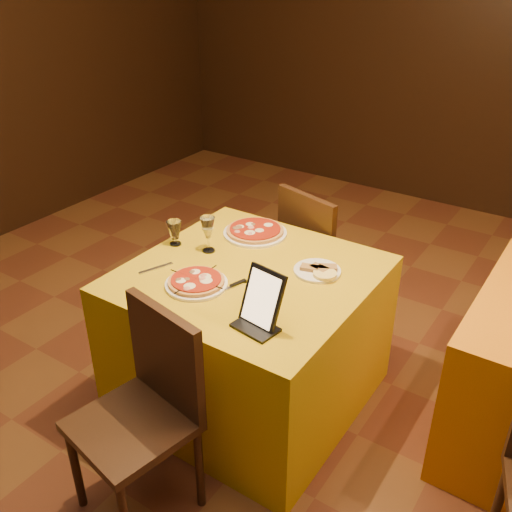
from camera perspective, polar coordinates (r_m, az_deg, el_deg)
The scene contains 14 objects.
floor at distance 2.82m, azimuth -1.25°, elevation -19.82°, with size 6.00×7.00×0.01m, color #5E2D19.
wall_back at distance 5.19m, azimuth 22.56°, elevation 18.83°, with size 6.00×0.01×2.80m, color black.
main_table at distance 2.90m, azimuth -0.61°, elevation -8.02°, with size 1.10×1.10×0.75m, color #C29D0C.
chair_main_near at distance 2.38m, azimuth -12.34°, elevation -16.20°, with size 0.45×0.45×0.91m, color black, non-canonical shape.
chair_main_far at distance 3.46m, azimuth 7.05°, elevation -0.11°, with size 0.44×0.44×0.91m, color black, non-canonical shape.
pizza_near at distance 2.59m, azimuth -5.99°, elevation -2.65°, with size 0.29×0.29×0.03m.
pizza_far at distance 3.04m, azimuth -0.09°, elevation 2.45°, with size 0.34×0.34×0.03m.
cutlet_dish at distance 2.70m, azimuth 6.14°, elevation -1.37°, with size 0.22×0.22×0.03m.
wine_glass at distance 2.84m, azimuth -4.82°, elevation 2.19°, with size 0.09×0.09×0.19m, color #E3E181, non-canonical shape.
water_glass at distance 2.94m, azimuth -8.14°, elevation 2.29°, with size 0.07×0.07×0.13m, color white, non-canonical shape.
tablet at distance 2.28m, azimuth 0.65°, elevation -4.22°, with size 0.18×0.02×0.24m, color black.
knife at distance 2.55m, azimuth -3.32°, elevation -3.48°, with size 0.22×0.02×0.01m, color silver.
fork_near at distance 2.76m, azimuth -9.97°, elevation -1.21°, with size 0.17×0.02×0.01m, color #A3A4AA.
fork_far at distance 3.02m, azimuth 2.48°, elevation 2.00°, with size 0.14×0.02×0.01m, color #B7B6BE.
Camera 1 is at (1.08, -1.52, 2.11)m, focal length 40.00 mm.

